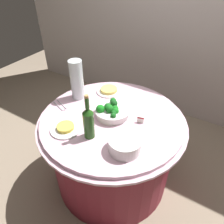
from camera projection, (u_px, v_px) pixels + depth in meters
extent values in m
plane|color=gray|center=(112.00, 176.00, 2.11)|extent=(6.00, 6.00, 0.00)
cube|color=beige|center=(181.00, 5.00, 2.27)|extent=(4.40, 0.10, 2.60)
cylinder|color=maroon|center=(112.00, 152.00, 1.90)|extent=(1.01, 1.01, 0.69)
cylinder|color=#E0B2C6|center=(112.00, 121.00, 1.68)|extent=(1.16, 1.16, 0.02)
cylinder|color=#E0B2C6|center=(112.00, 119.00, 1.67)|extent=(1.10, 1.10, 0.03)
cylinder|color=white|center=(113.00, 112.00, 1.66)|extent=(0.26, 0.26, 0.05)
cylinder|color=white|center=(113.00, 109.00, 1.65)|extent=(0.28, 0.28, 0.01)
sphere|color=#19631E|center=(108.00, 107.00, 1.64)|extent=(0.06, 0.06, 0.06)
sphere|color=#195E1E|center=(114.00, 113.00, 1.59)|extent=(0.04, 0.04, 0.04)
sphere|color=#19761E|center=(115.00, 109.00, 1.63)|extent=(0.05, 0.05, 0.05)
sphere|color=#196C1E|center=(113.00, 101.00, 1.70)|extent=(0.05, 0.05, 0.05)
sphere|color=#197E1E|center=(100.00, 109.00, 1.61)|extent=(0.07, 0.07, 0.07)
sphere|color=#196E1E|center=(109.00, 109.00, 1.60)|extent=(0.06, 0.06, 0.06)
sphere|color=#19521E|center=(114.00, 103.00, 1.67)|extent=(0.06, 0.06, 0.06)
sphere|color=#19751E|center=(115.00, 112.00, 1.60)|extent=(0.05, 0.05, 0.05)
sphere|color=#19761E|center=(110.00, 107.00, 1.65)|extent=(0.04, 0.04, 0.04)
sphere|color=#195F1E|center=(113.00, 116.00, 1.56)|extent=(0.04, 0.04, 0.04)
cylinder|color=white|center=(124.00, 149.00, 1.39)|extent=(0.21, 0.21, 0.01)
cylinder|color=white|center=(125.00, 148.00, 1.38)|extent=(0.21, 0.21, 0.01)
cylinder|color=white|center=(125.00, 147.00, 1.38)|extent=(0.21, 0.21, 0.01)
cylinder|color=white|center=(125.00, 146.00, 1.37)|extent=(0.21, 0.21, 0.01)
cylinder|color=white|center=(125.00, 145.00, 1.36)|extent=(0.21, 0.21, 0.01)
cylinder|color=white|center=(125.00, 144.00, 1.36)|extent=(0.21, 0.21, 0.01)
cylinder|color=white|center=(125.00, 142.00, 1.35)|extent=(0.21, 0.21, 0.01)
cylinder|color=white|center=(125.00, 141.00, 1.35)|extent=(0.21, 0.21, 0.01)
cylinder|color=white|center=(125.00, 140.00, 1.34)|extent=(0.21, 0.21, 0.01)
cylinder|color=#204B17|center=(89.00, 125.00, 1.43)|extent=(0.07, 0.07, 0.20)
cone|color=#204B17|center=(88.00, 111.00, 1.36)|extent=(0.07, 0.07, 0.04)
cylinder|color=#204B17|center=(87.00, 103.00, 1.32)|extent=(0.03, 0.03, 0.08)
cylinder|color=#B2844C|center=(86.00, 96.00, 1.29)|extent=(0.03, 0.03, 0.02)
cylinder|color=silver|center=(77.00, 80.00, 1.78)|extent=(0.11, 0.11, 0.34)
sphere|color=#E5B26B|center=(80.00, 94.00, 1.85)|extent=(0.06, 0.06, 0.06)
sphere|color=#E5B26B|center=(79.00, 92.00, 1.87)|extent=(0.06, 0.06, 0.06)
sphere|color=#E5B26B|center=(76.00, 94.00, 1.85)|extent=(0.06, 0.06, 0.06)
sphere|color=#72C64C|center=(80.00, 88.00, 1.83)|extent=(0.06, 0.06, 0.06)
sphere|color=#72C64C|center=(77.00, 87.00, 1.84)|extent=(0.06, 0.06, 0.06)
sphere|color=#72C64C|center=(76.00, 89.00, 1.81)|extent=(0.06, 0.06, 0.06)
sphere|color=red|center=(79.00, 82.00, 1.80)|extent=(0.06, 0.06, 0.06)
sphere|color=red|center=(75.00, 82.00, 1.80)|extent=(0.06, 0.06, 0.06)
sphere|color=red|center=(77.00, 84.00, 1.78)|extent=(0.06, 0.06, 0.06)
sphere|color=#E5B26B|center=(78.00, 76.00, 1.78)|extent=(0.06, 0.06, 0.06)
sphere|color=#E5B26B|center=(74.00, 77.00, 1.76)|extent=(0.06, 0.06, 0.06)
sphere|color=#E5B26B|center=(78.00, 78.00, 1.75)|extent=(0.06, 0.06, 0.06)
cylinder|color=silver|center=(58.00, 106.00, 1.77)|extent=(0.15, 0.06, 0.01)
cylinder|color=silver|center=(62.00, 104.00, 1.79)|extent=(0.15, 0.06, 0.01)
sphere|color=silver|center=(65.00, 110.00, 1.73)|extent=(0.01, 0.01, 0.01)
cylinder|color=white|center=(66.00, 129.00, 1.54)|extent=(0.22, 0.22, 0.01)
cylinder|color=#F2D14C|center=(65.00, 127.00, 1.53)|extent=(0.12, 0.12, 0.03)
cylinder|color=white|center=(109.00, 91.00, 1.95)|extent=(0.22, 0.22, 0.01)
cylinder|color=#EACC60|center=(109.00, 90.00, 1.93)|extent=(0.15, 0.15, 0.03)
cube|color=white|center=(141.00, 120.00, 1.59)|extent=(0.05, 0.02, 0.05)
cube|color=maroon|center=(141.00, 118.00, 1.58)|extent=(0.05, 0.02, 0.01)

